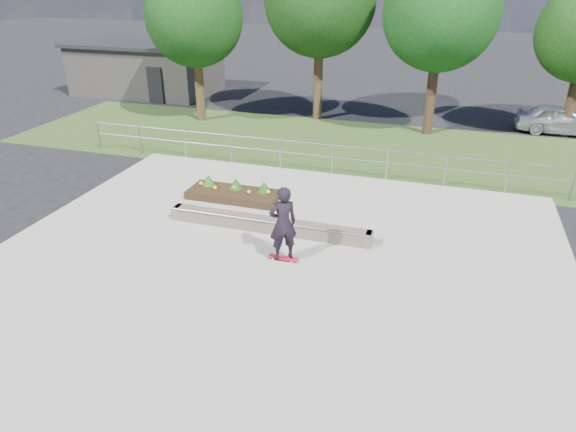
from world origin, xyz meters
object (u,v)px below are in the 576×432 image
Objects in this scene: grind_ledge at (268,225)px; skateboarder at (283,224)px; parked_car at (561,119)px; planter_bed at (234,192)px.

grind_ledge is 2.91× the size of skateboarder.
grind_ledge is 1.54× the size of parked_car.
skateboarder is at bearing -50.16° from planter_bed.
grind_ledge is 1.91m from skateboarder.
planter_bed is (-1.90, 1.95, -0.02)m from grind_ledge.
parked_car is (11.42, 11.50, 0.42)m from planter_bed.
parked_car reaches higher than grind_ledge.
skateboarder is 0.53× the size of parked_car.
skateboarder is at bearing -57.33° from grind_ledge.
grind_ledge is 16.48m from parked_car.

